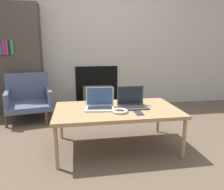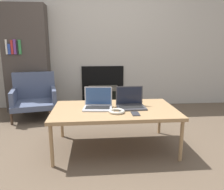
{
  "view_description": "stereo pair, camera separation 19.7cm",
  "coord_description": "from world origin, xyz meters",
  "px_view_note": "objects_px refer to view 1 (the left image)",
  "views": [
    {
      "loc": [
        -0.43,
        -2.14,
        1.12
      ],
      "look_at": [
        0.0,
        0.41,
        0.54
      ],
      "focal_mm": 35.0,
      "sensor_mm": 36.0,
      "label": 1
    },
    {
      "loc": [
        -0.23,
        -2.16,
        1.12
      ],
      "look_at": [
        0.0,
        0.41,
        0.54
      ],
      "focal_mm": 35.0,
      "sensor_mm": 36.0,
      "label": 2
    }
  ],
  "objects_px": {
    "laptop_left": "(100,104)",
    "phone": "(139,113)",
    "armchair": "(29,97)",
    "laptop_right": "(132,103)",
    "headphones": "(120,111)",
    "tv": "(98,98)"
  },
  "relations": [
    {
      "from": "laptop_left",
      "to": "armchair",
      "type": "distance_m",
      "value": 1.54
    },
    {
      "from": "phone",
      "to": "tv",
      "type": "xyz_separation_m",
      "value": [
        -0.23,
        1.81,
        -0.26
      ]
    },
    {
      "from": "headphones",
      "to": "tv",
      "type": "relative_size",
      "value": 0.3
    },
    {
      "from": "phone",
      "to": "tv",
      "type": "height_order",
      "value": "phone"
    },
    {
      "from": "tv",
      "to": "armchair",
      "type": "distance_m",
      "value": 1.19
    },
    {
      "from": "tv",
      "to": "laptop_right",
      "type": "bearing_deg",
      "value": -81.86
    },
    {
      "from": "laptop_left",
      "to": "tv",
      "type": "distance_m",
      "value": 1.59
    },
    {
      "from": "headphones",
      "to": "phone",
      "type": "bearing_deg",
      "value": -20.07
    },
    {
      "from": "armchair",
      "to": "tv",
      "type": "bearing_deg",
      "value": 7.02
    },
    {
      "from": "tv",
      "to": "armchair",
      "type": "height_order",
      "value": "armchair"
    },
    {
      "from": "laptop_right",
      "to": "phone",
      "type": "relative_size",
      "value": 2.36
    },
    {
      "from": "laptop_left",
      "to": "phone",
      "type": "distance_m",
      "value": 0.45
    },
    {
      "from": "tv",
      "to": "laptop_left",
      "type": "bearing_deg",
      "value": -95.03
    },
    {
      "from": "armchair",
      "to": "laptop_right",
      "type": "bearing_deg",
      "value": -53.06
    },
    {
      "from": "laptop_right",
      "to": "phone",
      "type": "distance_m",
      "value": 0.26
    },
    {
      "from": "laptop_left",
      "to": "headphones",
      "type": "bearing_deg",
      "value": -39.02
    },
    {
      "from": "tv",
      "to": "headphones",
      "type": "bearing_deg",
      "value": -88.36
    },
    {
      "from": "headphones",
      "to": "tv",
      "type": "bearing_deg",
      "value": 91.64
    },
    {
      "from": "laptop_right",
      "to": "phone",
      "type": "xyz_separation_m",
      "value": [
        0.01,
        -0.25,
        -0.04
      ]
    },
    {
      "from": "laptop_left",
      "to": "armchair",
      "type": "bearing_deg",
      "value": 136.04
    },
    {
      "from": "phone",
      "to": "headphones",
      "type": "bearing_deg",
      "value": 159.93
    },
    {
      "from": "laptop_right",
      "to": "armchair",
      "type": "distance_m",
      "value": 1.79
    }
  ]
}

